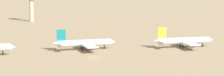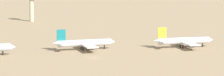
% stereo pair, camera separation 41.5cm
% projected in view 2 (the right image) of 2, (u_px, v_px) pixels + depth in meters
% --- Properties ---
extents(ground, '(4000.00, 4000.00, 0.00)m').
position_uv_depth(ground, '(94.00, 58.00, 305.42)').
color(ground, '#9E8460').
extents(parked_jet_teal_3, '(34.31, 28.85, 11.33)m').
position_uv_depth(parked_jet_teal_3, '(84.00, 43.00, 328.79)').
color(parked_jet_teal_3, silver).
rests_on(parked_jet_teal_3, ground).
extents(parked_jet_yellow_4, '(34.24, 28.65, 11.34)m').
position_uv_depth(parked_jet_yellow_4, '(183.00, 41.00, 336.64)').
color(parked_jet_yellow_4, silver).
rests_on(parked_jet_yellow_4, ground).
extents(control_tower, '(5.20, 5.20, 20.63)m').
position_uv_depth(control_tower, '(31.00, 5.00, 457.64)').
color(control_tower, '#C6B793').
rests_on(control_tower, ground).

